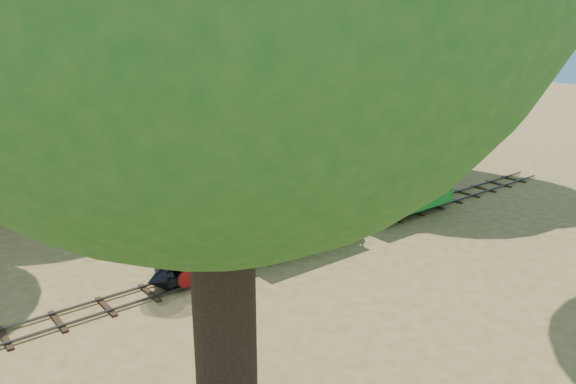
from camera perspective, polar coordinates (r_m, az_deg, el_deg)
ground at (r=15.64m, az=2.98°, el=-5.05°), size 90.00×90.00×0.00m
track at (r=15.61m, az=2.98°, el=-4.82°), size 22.00×1.00×0.10m
locomotive at (r=13.07m, az=-9.17°, el=-1.20°), size 2.84×1.34×3.26m
carriage_front at (r=15.18m, az=2.12°, el=-2.61°), size 3.30×1.35×1.72m
carriage_rear at (r=17.96m, az=11.89°, el=0.32°), size 3.30×1.47×1.72m
fence at (r=21.80m, az=-11.01°, el=2.71°), size 18.10×0.10×1.00m
shrub_mid_w at (r=21.43m, az=-22.50°, el=2.56°), size 2.84×2.18×1.96m
shrub_mid_e at (r=23.00m, az=-12.04°, el=3.74°), size 2.06×1.59×1.43m
shrub_east at (r=27.88m, az=4.32°, el=6.60°), size 2.36×1.81×1.63m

